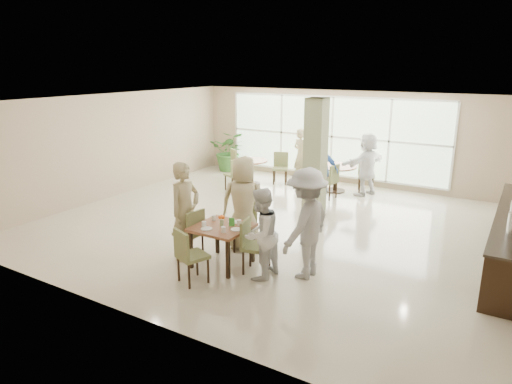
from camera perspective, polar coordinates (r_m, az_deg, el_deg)
The scene contains 19 objects.
ground at distance 10.45m, azimuth 2.47°, elevation -4.13°, with size 10.00×10.00×0.00m, color beige.
room_shell at distance 10.00m, azimuth 2.58°, elevation 5.09°, with size 10.00×10.00×10.00m.
window_bank at distance 14.26m, azimuth 9.46°, elevation 6.85°, with size 7.00×0.04×7.00m.
column at distance 10.95m, azimuth 7.43°, elevation 4.28°, with size 0.45×0.45×2.80m, color #6C7551.
main_table at distance 8.23m, azimuth -4.28°, elevation -4.87°, with size 0.96×0.96×0.75m.
round_table_left at distance 13.84m, azimuth -0.72°, elevation 3.27°, with size 1.05×1.05×0.75m.
round_table_right at distance 13.25m, azimuth 9.91°, elevation 2.59°, with size 1.18×1.18×0.75m.
chairs_main_table at distance 8.32m, azimuth -4.40°, elevation -5.99°, with size 1.96×2.22×0.95m.
chairs_table_left at distance 13.89m, azimuth -0.58°, elevation 2.94°, with size 2.06×1.98×0.95m.
chairs_table_right at distance 13.27m, azimuth 9.98°, elevation 2.10°, with size 2.19×1.75×0.95m.
tabletop_clutter at distance 8.17m, azimuth -4.19°, elevation -3.91°, with size 0.78×0.75×0.21m.
potted_plant at distance 15.64m, azimuth -3.33°, elevation 5.15°, with size 1.23×1.23×1.37m, color #356B2A.
teen_left at distance 8.52m, azimuth -8.83°, elevation -2.39°, with size 0.67×0.44×1.85m, color tan.
teen_far at distance 8.88m, azimuth -1.55°, elevation -1.40°, with size 0.91×0.50×1.86m, color tan.
teen_right at distance 7.69m, azimuth 0.59°, elevation -5.26°, with size 0.77×0.60×1.58m, color white.
teen_standing at distance 7.74m, azimuth 6.29°, elevation -3.94°, with size 1.23×0.71×1.91m, color #A3A3A5.
adult_a at distance 12.39m, azimuth 8.13°, elevation 2.67°, with size 0.92×0.52×1.56m, color #467CD4.
adult_b at distance 12.98m, azimuth 13.70°, elevation 3.39°, with size 1.62×0.70×1.75m, color white.
adult_standing at distance 14.11m, azimuth 5.65°, elevation 4.57°, with size 0.61×0.40×1.67m, color tan.
Camera 1 is at (4.69, -8.64, 3.55)m, focal length 32.00 mm.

